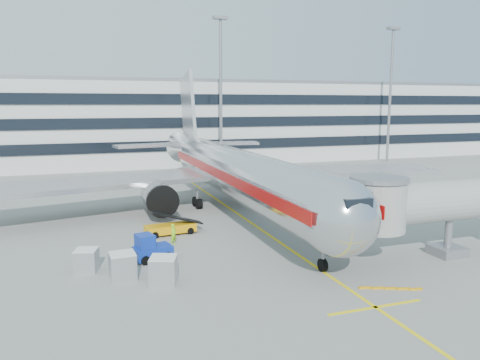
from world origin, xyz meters
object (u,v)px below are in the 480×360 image
object	(u,v)px
cargo_container_front	(163,270)
main_jet	(232,171)
cargo_container_right	(86,260)
cargo_container_left	(123,266)
ramp_worker	(174,234)
baggage_tug	(150,249)
belt_loader	(170,227)

from	to	relation	value
cargo_container_front	main_jet	bearing A→B (deg)	60.09
cargo_container_right	main_jet	bearing A→B (deg)	43.77
main_jet	cargo_container_left	xyz separation A→B (m)	(-12.88, -16.64, -3.38)
cargo_container_left	cargo_container_front	xyz separation A→B (m)	(2.36, -1.65, 0.01)
main_jet	ramp_worker	bearing A→B (deg)	-128.70
cargo_container_front	ramp_worker	bearing A→B (deg)	74.45
cargo_container_left	baggage_tug	bearing A→B (deg)	53.30
belt_loader	cargo_container_right	bearing A→B (deg)	-134.71
cargo_container_front	cargo_container_left	bearing A→B (deg)	145.02
ramp_worker	cargo_container_left	bearing A→B (deg)	-168.34
main_jet	cargo_container_right	world-z (taller)	main_jet
cargo_container_front	ramp_worker	distance (m)	8.21
baggage_tug	cargo_container_right	xyz separation A→B (m)	(-4.41, -0.77, -0.10)
main_jet	belt_loader	bearing A→B (deg)	-137.65
main_jet	baggage_tug	size ratio (longest dim) A/B	17.42
belt_loader	cargo_container_front	size ratio (longest dim) A/B	2.25
main_jet	ramp_worker	size ratio (longest dim) A/B	29.64
belt_loader	cargo_container_left	bearing A→B (deg)	-117.54
baggage_tug	cargo_container_left	distance (m)	3.73
baggage_tug	belt_loader	bearing A→B (deg)	67.39
baggage_tug	cargo_container_left	bearing A→B (deg)	-126.70
cargo_container_front	cargo_container_right	bearing A→B (deg)	139.61
cargo_container_right	ramp_worker	bearing A→B (deg)	30.94
main_jet	belt_loader	size ratio (longest dim) A/B	11.00
belt_loader	baggage_tug	xyz separation A→B (m)	(-2.65, -6.36, 0.25)
belt_loader	baggage_tug	bearing A→B (deg)	-112.61
belt_loader	baggage_tug	world-z (taller)	belt_loader
cargo_container_left	ramp_worker	bearing A→B (deg)	53.94
cargo_container_right	cargo_container_left	bearing A→B (deg)	-45.38
belt_loader	ramp_worker	bearing A→B (deg)	-95.93
belt_loader	ramp_worker	world-z (taller)	belt_loader
belt_loader	cargo_container_front	distance (m)	11.29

